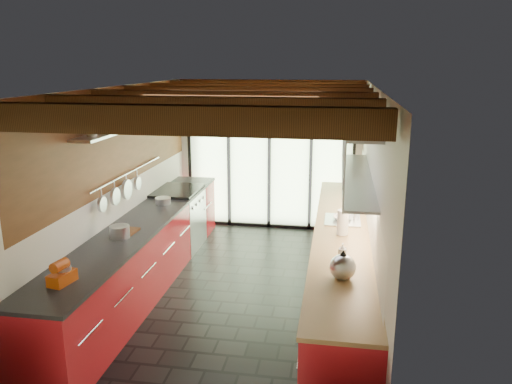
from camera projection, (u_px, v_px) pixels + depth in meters
ground at (240, 293)px, 6.45m from camera, size 5.50×5.50×0.00m
room_shell at (239, 168)px, 6.03m from camera, size 5.50×5.50×5.50m
ceiling_beams at (244, 98)px, 6.19m from camera, size 3.14×5.06×4.90m
glass_door at (269, 135)px, 8.60m from camera, size 2.95×0.10×2.90m
left_counter at (144, 253)px, 6.54m from camera, size 0.68×5.00×0.92m
range_stove at (179, 219)px, 7.92m from camera, size 0.66×0.90×0.97m
right_counter at (341, 266)px, 6.13m from camera, size 0.68×5.00×0.92m
sink_assembly at (344, 218)px, 6.39m from camera, size 0.45×0.52×0.43m
upper_cabinets_right at (359, 151)px, 6.04m from camera, size 0.34×3.00×3.00m
left_wall_fixtures at (128, 144)px, 6.34m from camera, size 0.28×2.60×0.96m
stand_mixer at (62, 274)px, 4.57m from camera, size 0.19×0.28×0.24m
pot_large at (120, 232)px, 5.76m from camera, size 0.29×0.29×0.14m
pot_small at (163, 201)px, 7.15m from camera, size 0.29×0.29×0.09m
cutting_board at (126, 232)px, 5.93m from camera, size 0.24×0.33×0.03m
kettle at (343, 266)px, 4.66m from camera, size 0.31×0.34×0.29m
paper_towel at (343, 223)px, 5.83m from camera, size 0.17×0.17×0.36m
soap_bottle at (342, 251)px, 5.14m from camera, size 0.09×0.09×0.17m
bowl at (342, 218)px, 6.41m from camera, size 0.25×0.25×0.06m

